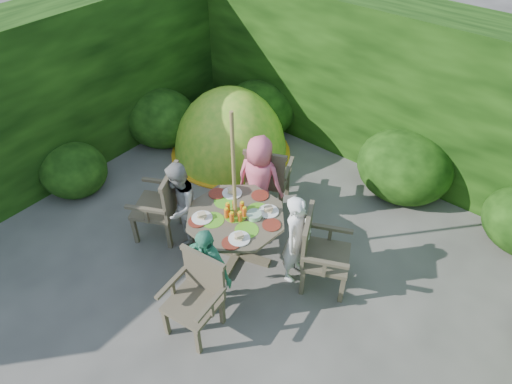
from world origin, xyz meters
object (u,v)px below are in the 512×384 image
Objects in this scene: garden_chair_back at (267,176)px; garden_chair_left at (161,204)px; parasol_pole at (235,193)px; dome_tent at (231,153)px; child_front at (207,269)px; garden_chair_front at (197,294)px; child_right at (297,239)px; child_back at (259,181)px; garden_chair_right at (319,251)px; child_left at (179,206)px; patio_table at (236,222)px.

garden_chair_left is at bearing 37.51° from garden_chair_back.
parasol_pole is 0.94× the size of dome_tent.
child_front is at bearing 82.89° from garden_chair_back.
parasol_pole is 1.24m from garden_chair_front.
child_right is 0.92× the size of child_back.
dome_tent is at bearing 54.07° from child_right.
garden_chair_right is 1.54m from garden_chair_back.
child_right is at bearing 138.77° from child_back.
child_left is at bearing 81.45° from garden_chair_right.
garden_chair_right is 0.44× the size of dome_tent.
child_back is (0.53, 1.00, 0.05)m from child_left.
child_back reaches higher than garden_chair_back.
child_front is at bearing -73.09° from patio_table.
garden_chair_back reaches higher than patio_table.
child_left is (-1.10, 0.81, 0.11)m from garden_chair_front.
garden_chair_front is 0.71× the size of child_back.
parasol_pole is 2.15× the size of garden_chair_right.
garden_chair_left is at bearing 102.32° from child_right.
child_left is (-0.45, -1.28, 0.08)m from garden_chair_back.
child_front is at bearing 42.94° from garden_chair_left.
patio_table is 0.80m from child_right.
garden_chair_back is 1.57m from dome_tent.
garden_chair_back is at bearing 107.73° from child_front.
child_front is (-0.10, 0.28, 0.09)m from garden_chair_front.
garden_chair_back is 1.89m from child_front.
child_left is 1.13m from child_front.
garden_chair_front is 3.42m from dome_tent.
patio_table is at bearing 74.34° from child_left.
child_front is (0.24, -0.76, -0.50)m from parasol_pole.
garden_chair_left is 0.82× the size of child_left.
garden_chair_left is 0.83× the size of child_right.
garden_chair_right is 0.81× the size of child_left.
garden_chair_front is 1.90m from child_back.
child_back is (-0.58, 1.81, 0.17)m from garden_chair_front.
child_back is at bearing 108.06° from child_front.
child_back is (-0.24, 0.76, 0.06)m from patio_table.
child_back reaches higher than garden_chair_front.
parasol_pole is 0.90m from child_back.
garden_chair_front is at bearing -71.99° from parasol_pole.
garden_chair_left is at bearing 161.21° from child_front.
child_front reaches higher than dome_tent.
child_left is (-0.77, -0.24, 0.01)m from patio_table.
child_right is at bearing 79.29° from garden_chair_right.
garden_chair_front is (0.33, -1.04, -0.11)m from patio_table.
child_front is (-0.53, -1.00, -0.02)m from child_right.
dome_tent is (-1.32, 0.66, -0.55)m from garden_chair_back.
child_back is (-1.28, 0.45, 0.14)m from garden_chair_right.
child_right is at bearing 63.06° from child_front.
garden_chair_back is 1.06× the size of garden_chair_front.
child_back is at bearing 107.22° from parasol_pole.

